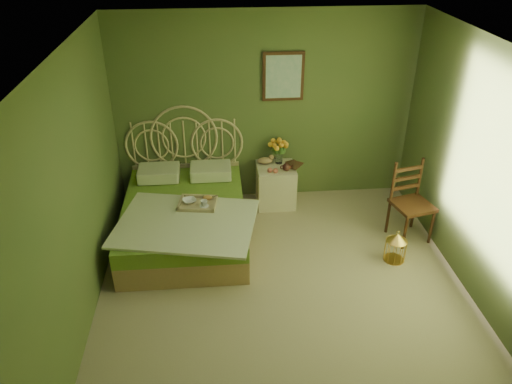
{
  "coord_description": "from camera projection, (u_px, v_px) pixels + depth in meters",
  "views": [
    {
      "loc": [
        -0.67,
        -4.04,
        3.66
      ],
      "look_at": [
        -0.23,
        1.0,
        0.75
      ],
      "focal_mm": 35.0,
      "sensor_mm": 36.0,
      "label": 1
    }
  ],
  "objects": [
    {
      "name": "wall_right",
      "position": [
        492.0,
        184.0,
        4.87
      ],
      "size": [
        0.0,
        4.5,
        4.5
      ],
      "primitive_type": "plane",
      "rotation": [
        1.57,
        0.0,
        -1.57
      ],
      "color": "#576233",
      "rests_on": "floor"
    },
    {
      "name": "cereal_bowl",
      "position": [
        189.0,
        201.0,
        6.05
      ],
      "size": [
        0.2,
        0.2,
        0.04
      ],
      "primitive_type": "imported",
      "rotation": [
        0.0,
        0.0,
        0.32
      ],
      "color": "white",
      "rests_on": "bed"
    },
    {
      "name": "birdcage",
      "position": [
        396.0,
        247.0,
        5.85
      ],
      "size": [
        0.24,
        0.24,
        0.37
      ],
      "rotation": [
        0.0,
        0.0,
        -0.31
      ],
      "color": "gold",
      "rests_on": "floor"
    },
    {
      "name": "ceiling",
      "position": [
        294.0,
        56.0,
        4.07
      ],
      "size": [
        4.5,
        4.5,
        0.0
      ],
      "primitive_type": "plane",
      "rotation": [
        3.14,
        0.0,
        0.0
      ],
      "color": "silver",
      "rests_on": "wall_back"
    },
    {
      "name": "book_lower",
      "position": [
        289.0,
        165.0,
        6.83
      ],
      "size": [
        0.22,
        0.25,
        0.02
      ],
      "primitive_type": "imported",
      "rotation": [
        0.0,
        0.0,
        0.44
      ],
      "color": "#381E0F",
      "rests_on": "nightstand"
    },
    {
      "name": "coffee_cup",
      "position": [
        204.0,
        203.0,
        5.96
      ],
      "size": [
        0.11,
        0.11,
        0.08
      ],
      "primitive_type": "imported",
      "rotation": [
        0.0,
        0.0,
        -0.28
      ],
      "color": "white",
      "rests_on": "bed"
    },
    {
      "name": "wall_back",
      "position": [
        265.0,
        109.0,
        6.66
      ],
      "size": [
        4.0,
        0.0,
        4.0
      ],
      "primitive_type": "plane",
      "rotation": [
        1.57,
        0.0,
        0.0
      ],
      "color": "#576233",
      "rests_on": "floor"
    },
    {
      "name": "nightstand",
      "position": [
        276.0,
        180.0,
        6.92
      ],
      "size": [
        0.52,
        0.52,
        1.0
      ],
      "color": "#F1EBC4",
      "rests_on": "floor"
    },
    {
      "name": "wall_art",
      "position": [
        283.0,
        77.0,
        6.43
      ],
      "size": [
        0.54,
        0.04,
        0.64
      ],
      "color": "#331D0D",
      "rests_on": "wall_back"
    },
    {
      "name": "chair",
      "position": [
        411.0,
        196.0,
        6.14
      ],
      "size": [
        0.54,
        0.54,
        1.0
      ],
      "rotation": [
        0.0,
        0.0,
        0.24
      ],
      "color": "#331D0D",
      "rests_on": "floor"
    },
    {
      "name": "bed",
      "position": [
        185.0,
        215.0,
        6.25
      ],
      "size": [
        1.76,
        2.22,
        1.38
      ],
      "color": "tan",
      "rests_on": "floor"
    },
    {
      "name": "floor",
      "position": [
        285.0,
        298.0,
        5.36
      ],
      "size": [
        4.5,
        4.5,
        0.0
      ],
      "primitive_type": "plane",
      "color": "tan",
      "rests_on": "ground"
    },
    {
      "name": "wall_left",
      "position": [
        73.0,
        203.0,
        4.56
      ],
      "size": [
        0.0,
        4.5,
        4.5
      ],
      "primitive_type": "plane",
      "rotation": [
        1.57,
        0.0,
        1.57
      ],
      "color": "#576233",
      "rests_on": "floor"
    },
    {
      "name": "book_upper",
      "position": [
        289.0,
        164.0,
        6.82
      ],
      "size": [
        0.28,
        0.29,
        0.02
      ],
      "primitive_type": "imported",
      "rotation": [
        0.0,
        0.0,
        -0.62
      ],
      "color": "#472819",
      "rests_on": "nightstand"
    }
  ]
}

